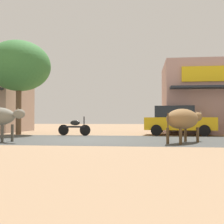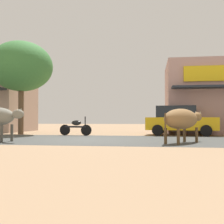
{
  "view_description": "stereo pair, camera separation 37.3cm",
  "coord_description": "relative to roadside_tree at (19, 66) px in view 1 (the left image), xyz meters",
  "views": [
    {
      "loc": [
        2.63,
        -12.32,
        0.9
      ],
      "look_at": [
        1.1,
        0.99,
        1.24
      ],
      "focal_mm": 45.27,
      "sensor_mm": 36.0,
      "label": 1
    },
    {
      "loc": [
        3.0,
        -12.27,
        0.9
      ],
      "look_at": [
        1.1,
        0.99,
        1.24
      ],
      "focal_mm": 45.27,
      "sensor_mm": 36.0,
      "label": 2
    }
  ],
  "objects": [
    {
      "name": "parked_hatchback_car",
      "position": [
        9.25,
        0.4,
        -3.19
      ],
      "size": [
        4.02,
        2.19,
        1.64
      ],
      "color": "gold",
      "rests_on": "ground"
    },
    {
      "name": "roadside_tree",
      "position": [
        0.0,
        0.0,
        0.0
      ],
      "size": [
        3.7,
        3.7,
        5.53
      ],
      "color": "brown",
      "rests_on": "ground"
    },
    {
      "name": "parked_motorcycle",
      "position": [
        3.53,
        -0.6,
        -3.56
      ],
      "size": [
        1.86,
        0.3,
        1.05
      ],
      "color": "black",
      "rests_on": "ground"
    },
    {
      "name": "cow_far_dark",
      "position": [
        8.84,
        -4.92,
        -3.13
      ],
      "size": [
        1.94,
        2.52,
        1.29
      ],
      "color": "olive",
      "rests_on": "ground"
    },
    {
      "name": "ground",
      "position": [
        4.73,
        -3.51,
        -4.03
      ],
      "size": [
        80.0,
        80.0,
        0.0
      ],
      "primitive_type": "plane",
      "color": "#9B7B5B"
    },
    {
      "name": "asphalt_road",
      "position": [
        4.73,
        -3.51,
        -4.03
      ],
      "size": [
        72.0,
        6.02,
        0.0
      ],
      "primitive_type": "cube",
      "color": "#424441",
      "rests_on": "ground"
    }
  ]
}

